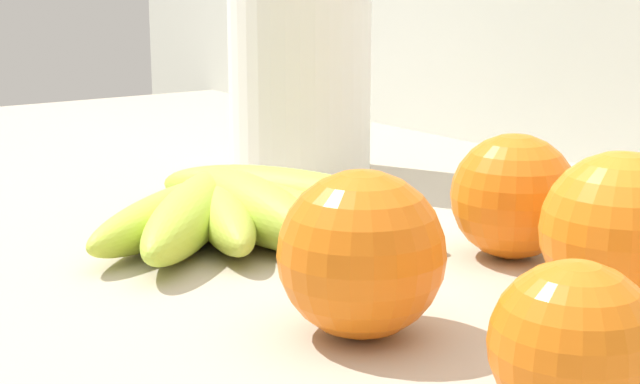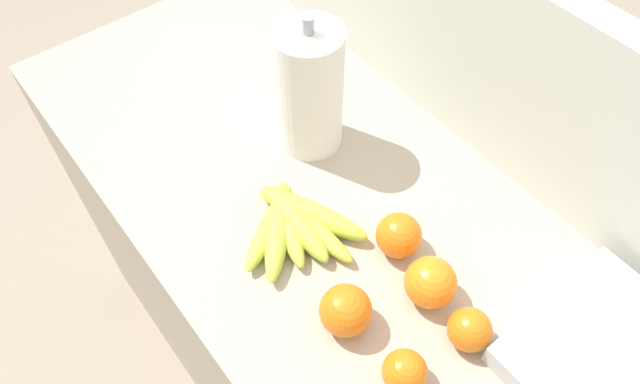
% 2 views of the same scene
% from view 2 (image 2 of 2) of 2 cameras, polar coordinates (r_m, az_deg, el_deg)
% --- Properties ---
extents(counter, '(1.61, 0.61, 0.94)m').
position_cam_2_polar(counter, '(1.43, 2.90, -14.89)').
color(counter, '#ADA08C').
rests_on(counter, ground).
extents(wall_back, '(2.01, 0.06, 1.30)m').
position_cam_2_polar(wall_back, '(1.41, 13.70, -3.86)').
color(wall_back, silver).
rests_on(wall_back, ground).
extents(banana_bunch, '(0.22, 0.22, 0.04)m').
position_cam_2_polar(banana_bunch, '(1.01, -2.51, -2.99)').
color(banana_bunch, '#BACF3F').
rests_on(banana_bunch, counter).
extents(orange_far_right, '(0.08, 0.08, 0.08)m').
position_cam_2_polar(orange_far_right, '(0.90, 2.48, -11.33)').
color(orange_far_right, orange).
rests_on(orange_far_right, counter).
extents(orange_right, '(0.07, 0.07, 0.07)m').
position_cam_2_polar(orange_right, '(0.88, 8.16, -16.77)').
color(orange_right, orange).
rests_on(orange_right, counter).
extents(orange_front, '(0.07, 0.07, 0.07)m').
position_cam_2_polar(orange_front, '(0.93, 14.19, -12.73)').
color(orange_front, orange).
rests_on(orange_front, counter).
extents(orange_back_right, '(0.08, 0.08, 0.08)m').
position_cam_2_polar(orange_back_right, '(0.98, 7.59, -4.17)').
color(orange_back_right, orange).
rests_on(orange_back_right, counter).
extents(orange_center, '(0.08, 0.08, 0.08)m').
position_cam_2_polar(orange_center, '(0.94, 10.59, -8.56)').
color(orange_center, orange).
rests_on(orange_center, counter).
extents(paper_towel_roll, '(0.12, 0.12, 0.28)m').
position_cam_2_polar(paper_towel_roll, '(1.06, -1.03, 9.76)').
color(paper_towel_roll, white).
rests_on(paper_towel_roll, counter).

